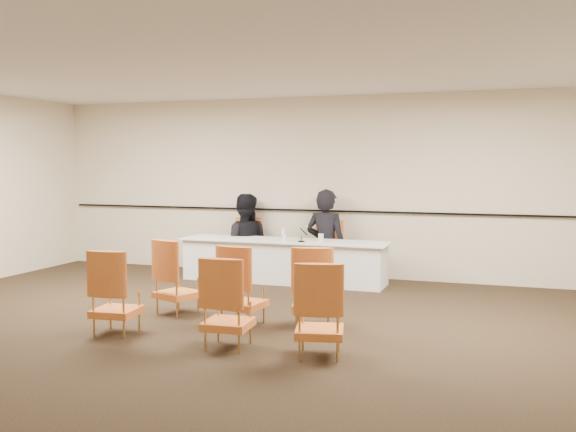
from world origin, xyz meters
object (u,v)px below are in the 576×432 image
object	(u,v)px
coffee_cup	(321,238)
aud_chair_front_mid	(243,285)
panel_table	(284,261)
drinking_glass	(285,238)
panelist_main	(326,248)
aud_chair_front_right	(313,286)
panelist_main_chair	(326,250)
microphone	(301,234)
aud_chair_back_mid	(228,302)
aud_chair_back_right	(320,309)
panelist_second	(244,247)
aud_chair_back_left	(116,291)
panelist_second_chair	(244,246)
water_bottle	(283,234)
aud_chair_front_left	(177,276)

from	to	relation	value
coffee_cup	aud_chair_front_mid	world-z (taller)	aud_chair_front_mid
panel_table	drinking_glass	world-z (taller)	drinking_glass
panelist_main	aud_chair_front_right	xyz separation A→B (m)	(0.70, -3.09, -0.04)
panelist_main_chair	microphone	world-z (taller)	panelist_main_chair
aud_chair_front_mid	panel_table	bearing A→B (deg)	106.88
panelist_main_chair	microphone	distance (m)	0.78
aud_chair_back_mid	aud_chair_back_right	world-z (taller)	same
panelist_second	aud_chair_back_left	size ratio (longest dim) A/B	1.92
panelist_second_chair	aud_chair_front_mid	xyz separation A→B (m)	(1.36, -3.28, 0.00)
aud_chair_back_right	drinking_glass	bearing A→B (deg)	101.50
water_bottle	aud_chair_front_mid	distance (m)	2.72
coffee_cup	aud_chair_back_left	bearing A→B (deg)	-111.30
aud_chair_front_right	aud_chair_back_mid	xyz separation A→B (m)	(-0.58, -1.08, 0.00)
aud_chair_front_left	aud_chair_back_right	world-z (taller)	same
panel_table	aud_chair_front_right	bearing A→B (deg)	-63.63
panel_table	aud_chair_back_right	xyz separation A→B (m)	(1.65, -3.65, 0.14)
water_bottle	aud_chair_back_mid	bearing A→B (deg)	-79.61
microphone	aud_chair_back_left	size ratio (longest dim) A/B	0.27
panelist_second	aud_chair_back_mid	world-z (taller)	panelist_second
aud_chair_front_left	aud_chair_back_right	distance (m)	2.48
panelist_main	aud_chair_front_mid	xyz separation A→B (m)	(-0.09, -3.28, -0.04)
microphone	drinking_glass	world-z (taller)	microphone
aud_chair_front_left	aud_chair_front_mid	distance (m)	1.03
microphone	coffee_cup	world-z (taller)	microphone
microphone	panelist_second_chair	bearing A→B (deg)	169.28
panelist_second	coffee_cup	size ratio (longest dim) A/B	14.06
panelist_main	microphone	bearing A→B (deg)	80.82
microphone	aud_chair_back_right	size ratio (longest dim) A/B	0.27
water_bottle	microphone	bearing A→B (deg)	-10.83
panelist_main	panelist_main_chair	bearing A→B (deg)	-0.00
panelist_second	panelist_main	bearing A→B (deg)	162.52
panelist_second	panelist_second_chair	distance (m)	0.01
microphone	aud_chair_front_right	world-z (taller)	aud_chair_front_right
panelist_second_chair	coffee_cup	bearing A→B (deg)	-20.98
water_bottle	drinking_glass	world-z (taller)	water_bottle
drinking_glass	aud_chair_back_mid	distance (m)	3.61
panelist_second	aud_chair_front_right	xyz separation A→B (m)	(2.16, -3.10, 0.01)
panelist_second_chair	aud_chair_front_left	bearing A→B (deg)	-82.84
panelist_second	aud_chair_front_left	xyz separation A→B (m)	(0.36, -3.02, 0.01)
coffee_cup	aud_chair_back_right	world-z (taller)	aud_chair_back_right
panelist_second	microphone	size ratio (longest dim) A/B	7.13
water_bottle	aud_chair_front_right	size ratio (longest dim) A/B	0.22
microphone	coffee_cup	bearing A→B (deg)	33.01
panelist_second_chair	microphone	size ratio (longest dim) A/B	3.71
drinking_glass	coffee_cup	xyz separation A→B (m)	(0.58, 0.04, 0.01)
panelist_main_chair	water_bottle	bearing A→B (deg)	-130.50
panel_table	aud_chair_back_left	world-z (taller)	aud_chair_back_left
water_bottle	aud_chair_back_mid	xyz separation A→B (m)	(0.65, -3.56, -0.30)
drinking_glass	aud_chair_front_mid	size ratio (longest dim) A/B	0.11
microphone	water_bottle	distance (m)	0.32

